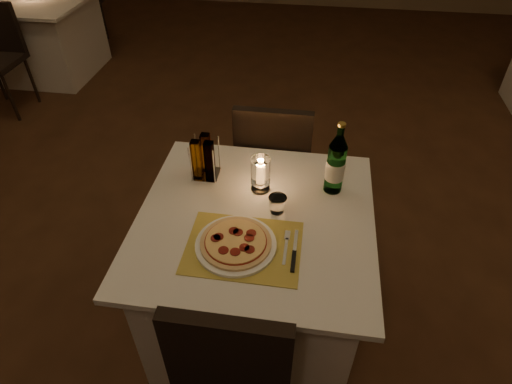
# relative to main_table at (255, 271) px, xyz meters

# --- Properties ---
(floor) EXTENTS (8.00, 10.00, 0.02)m
(floor) POSITION_rel_main_table_xyz_m (-0.09, 0.29, -0.38)
(floor) COLOR #422515
(floor) RESTS_ON ground
(main_table) EXTENTS (1.00, 1.00, 0.74)m
(main_table) POSITION_rel_main_table_xyz_m (0.00, 0.00, 0.00)
(main_table) COLOR silver
(main_table) RESTS_ON ground
(chair_far) EXTENTS (0.42, 0.42, 0.90)m
(chair_far) POSITION_rel_main_table_xyz_m (0.00, 0.71, 0.18)
(chair_far) COLOR black
(chair_far) RESTS_ON ground
(placemat) EXTENTS (0.45, 0.34, 0.00)m
(placemat) POSITION_rel_main_table_xyz_m (-0.02, -0.18, 0.37)
(placemat) COLOR gold
(placemat) RESTS_ON main_table
(plate) EXTENTS (0.32, 0.32, 0.01)m
(plate) POSITION_rel_main_table_xyz_m (-0.05, -0.18, 0.38)
(plate) COLOR white
(plate) RESTS_ON placemat
(pizza) EXTENTS (0.28, 0.28, 0.02)m
(pizza) POSITION_rel_main_table_xyz_m (-0.05, -0.18, 0.39)
(pizza) COLOR #D8B77F
(pizza) RESTS_ON plate
(fork) EXTENTS (0.02, 0.18, 0.00)m
(fork) POSITION_rel_main_table_xyz_m (0.15, -0.15, 0.37)
(fork) COLOR silver
(fork) RESTS_ON placemat
(knife) EXTENTS (0.02, 0.22, 0.01)m
(knife) POSITION_rel_main_table_xyz_m (0.18, -0.21, 0.37)
(knife) COLOR black
(knife) RESTS_ON placemat
(tumbler) EXTENTS (0.08, 0.08, 0.08)m
(tumbler) POSITION_rel_main_table_xyz_m (0.09, 0.05, 0.40)
(tumbler) COLOR white
(tumbler) RESTS_ON main_table
(water_bottle) EXTENTS (0.08, 0.08, 0.35)m
(water_bottle) POSITION_rel_main_table_xyz_m (0.32, 0.23, 0.51)
(water_bottle) COLOR #5AA85F
(water_bottle) RESTS_ON main_table
(hurricane_candle) EXTENTS (0.09, 0.09, 0.17)m
(hurricane_candle) POSITION_rel_main_table_xyz_m (-0.00, 0.18, 0.47)
(hurricane_candle) COLOR white
(hurricane_candle) RESTS_ON main_table
(cruet_caddy) EXTENTS (0.12, 0.12, 0.21)m
(cruet_caddy) POSITION_rel_main_table_xyz_m (-0.27, 0.24, 0.46)
(cruet_caddy) COLOR white
(cruet_caddy) RESTS_ON main_table
(neighbor_table_left) EXTENTS (1.00, 1.00, 0.74)m
(neighbor_table_left) POSITION_rel_main_table_xyz_m (-2.55, 2.65, 0.00)
(neighbor_table_left) COLOR silver
(neighbor_table_left) RESTS_ON ground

